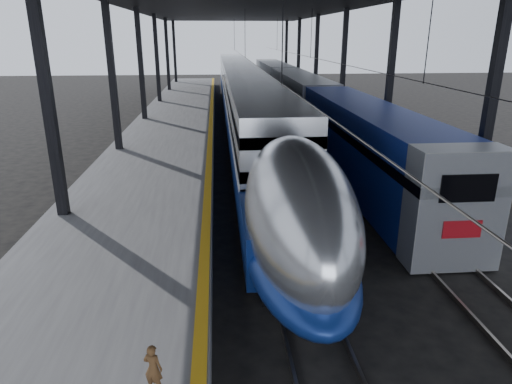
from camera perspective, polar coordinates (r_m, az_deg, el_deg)
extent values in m
plane|color=black|center=(12.86, -3.19, -14.28)|extent=(160.00, 160.00, 0.00)
cube|color=#4C4C4F|center=(31.62, -10.78, 6.67)|extent=(6.00, 80.00, 1.00)
cube|color=gold|center=(31.35, -5.70, 7.75)|extent=(0.30, 80.00, 0.01)
cube|color=slate|center=(31.57, -2.03, 6.19)|extent=(0.08, 80.00, 0.16)
cube|color=slate|center=(31.67, 0.59, 6.24)|extent=(0.08, 80.00, 0.16)
cube|color=slate|center=(32.20, 6.95, 6.32)|extent=(0.08, 80.00, 0.16)
cube|color=slate|center=(32.52, 9.45, 6.32)|extent=(0.08, 80.00, 0.16)
cube|color=black|center=(16.91, -24.36, 8.65)|extent=(0.35, 0.35, 9.00)
cube|color=black|center=(18.74, 27.17, 9.11)|extent=(0.35, 0.35, 9.00)
cube|color=black|center=(26.48, -17.44, 12.60)|extent=(0.35, 0.35, 9.00)
cube|color=black|center=(27.68, 16.36, 12.94)|extent=(0.35, 0.35, 9.00)
cube|color=black|center=(36.28, -14.15, 14.38)|extent=(0.35, 0.35, 9.00)
cube|color=black|center=(37.17, 10.83, 14.70)|extent=(0.35, 0.35, 9.00)
cube|color=black|center=(46.17, -12.24, 15.37)|extent=(0.35, 0.35, 9.00)
cube|color=black|center=(46.87, 7.52, 15.68)|extent=(0.35, 0.35, 9.00)
cube|color=black|center=(56.10, -10.99, 16.01)|extent=(0.35, 0.35, 9.00)
cube|color=black|center=(56.67, 5.34, 16.29)|extent=(0.35, 0.35, 9.00)
cube|color=black|center=(66.04, -10.12, 16.45)|extent=(0.35, 0.35, 9.00)
cube|color=black|center=(66.54, 3.79, 16.71)|extent=(0.35, 0.35, 9.00)
cylinder|color=slate|center=(30.88, -0.76, 16.08)|extent=(0.03, 74.00, 0.03)
cylinder|color=slate|center=(31.63, 8.68, 15.94)|extent=(0.03, 74.00, 0.03)
cube|color=#B7BABF|center=(43.83, -1.98, 12.83)|extent=(3.00, 57.00, 4.14)
cube|color=navy|center=(42.50, -1.85, 10.88)|extent=(3.09, 62.00, 1.61)
cube|color=silver|center=(43.88, -1.97, 12.22)|extent=(3.11, 57.00, 0.10)
cube|color=black|center=(43.72, -2.00, 14.38)|extent=(3.05, 57.00, 0.44)
cube|color=black|center=(43.83, -1.98, 12.83)|extent=(3.05, 57.00, 0.44)
ellipsoid|color=#B7BABF|center=(13.14, 5.21, -2.61)|extent=(3.00, 8.40, 4.14)
ellipsoid|color=navy|center=(13.62, 5.06, -7.28)|extent=(3.09, 8.40, 1.76)
ellipsoid|color=black|center=(10.47, 7.77, -3.59)|extent=(1.55, 2.20, 0.93)
cube|color=black|center=(14.01, 4.96, -10.35)|extent=(2.28, 2.60, 0.40)
cube|color=black|center=(34.78, -1.12, 7.59)|extent=(2.28, 2.60, 0.40)
cube|color=navy|center=(22.77, 13.82, 5.60)|extent=(2.80, 18.00, 3.79)
cube|color=gray|center=(15.37, 23.49, -1.84)|extent=(2.85, 1.20, 3.84)
cube|color=black|center=(14.60, 25.03, 0.42)|extent=(1.70, 0.06, 0.85)
cube|color=#9B0B13|center=(15.03, 24.35, -4.27)|extent=(1.20, 0.06, 0.55)
cube|color=gray|center=(40.96, 5.45, 11.78)|extent=(2.80, 18.00, 3.79)
cube|color=gray|center=(59.66, 2.17, 14.07)|extent=(2.80, 18.00, 3.79)
cube|color=black|center=(18.00, 19.27, -4.58)|extent=(2.20, 2.40, 0.36)
cube|color=black|center=(38.32, 6.15, 8.52)|extent=(2.20, 2.40, 0.36)
imported|color=#493018|center=(8.81, -12.74, -20.71)|extent=(0.41, 0.34, 0.96)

